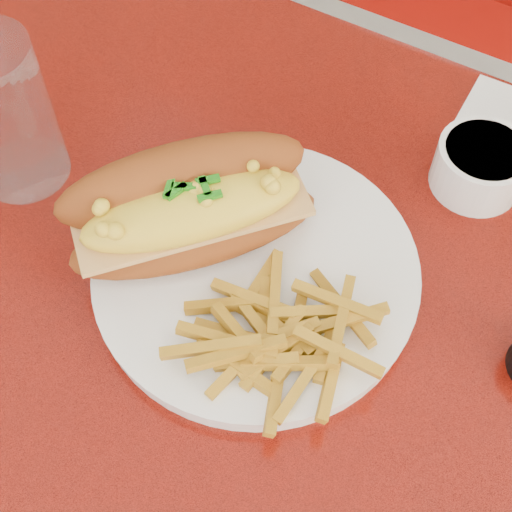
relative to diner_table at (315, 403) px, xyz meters
The scene contains 9 objects.
diner_table is the anchor object (origin of this frame).
booth_bench_far 0.87m from the diner_table, 90.00° to the left, with size 1.20×0.51×0.90m.
dinner_plate 0.19m from the diner_table, 167.71° to the left, with size 0.30×0.30×0.02m.
mac_hoagie 0.27m from the diner_table, behind, with size 0.23×0.25×0.10m.
fries_pile 0.20m from the diner_table, 134.48° to the right, with size 0.12×0.11×0.04m, color gold, non-canonical shape.
fork 0.18m from the diner_table, 160.67° to the left, with size 0.09×0.15×0.00m.
gravy_ramekin 0.30m from the diner_table, 78.34° to the left, with size 0.10×0.10×0.05m.
sauce_cup_left 0.26m from the diner_table, 140.69° to the left, with size 0.06×0.06×0.03m.
water_tumbler 0.43m from the diner_table, behind, with size 0.09×0.09×0.16m, color silver.
Camera 1 is at (0.09, -0.28, 1.34)m, focal length 50.00 mm.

